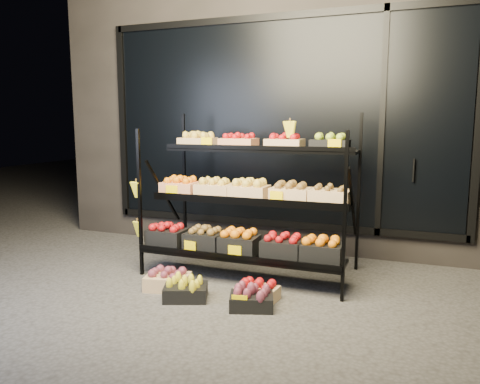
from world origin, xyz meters
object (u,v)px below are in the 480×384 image
at_px(display_rack, 248,199).
at_px(floor_crate_midleft, 186,289).
at_px(floor_crate_midright, 257,291).
at_px(floor_crate_left, 168,279).

height_order(display_rack, floor_crate_midleft, display_rack).
bearing_deg(floor_crate_midleft, floor_crate_midright, -1.56).
bearing_deg(display_rack, floor_crate_midright, -63.55).
height_order(display_rack, floor_crate_midright, display_rack).
height_order(display_rack, floor_crate_left, display_rack).
distance_m(floor_crate_midleft, floor_crate_midright, 0.64).
bearing_deg(floor_crate_midright, floor_crate_midleft, -153.24).
relative_size(display_rack, floor_crate_left, 4.85).
xyz_separation_m(floor_crate_left, floor_crate_midright, (0.88, 0.04, -0.01)).
height_order(floor_crate_left, floor_crate_midleft, floor_crate_left).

